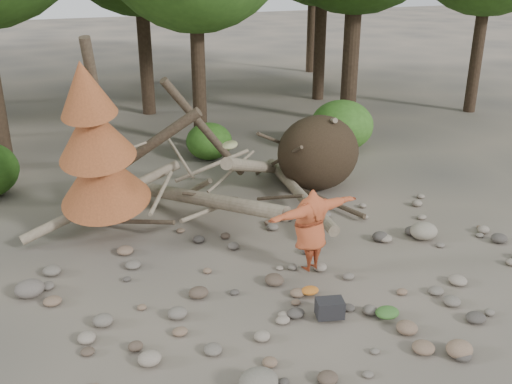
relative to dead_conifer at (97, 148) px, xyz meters
name	(u,v)px	position (x,y,z in m)	size (l,w,h in m)	color
ground	(308,286)	(3.12, -3.37, -2.11)	(120.00, 120.00, 0.00)	#514C44
deadfall_pile	(299,158)	(5.13, 0.87, -1.16)	(8.55, 5.24, 3.30)	#332619
dead_conifer	(97,148)	(0.00, 0.00, 0.00)	(2.06, 2.16, 4.35)	#4C3F30
bush_mid	(209,141)	(3.92, 4.43, -1.55)	(1.40, 1.40, 1.12)	#32651D
bush_right	(342,125)	(8.12, 3.63, -1.31)	(2.00, 2.00, 1.60)	#3E7725
frisbee_thrower	(310,230)	(3.38, -2.92, -1.20)	(2.61, 1.19, 2.58)	#AD4927
backpack	(330,311)	(2.93, -4.46, -1.96)	(0.46, 0.31, 0.31)	black
cloth_green	(387,315)	(3.82, -4.85, -2.03)	(0.42, 0.35, 0.16)	#346127
cloth_orange	(310,293)	(2.97, -3.69, -2.05)	(0.33, 0.27, 0.12)	#B8641F
boulder_front_left	(259,382)	(1.11, -5.59, -1.94)	(0.57, 0.51, 0.34)	slate
boulder_front_right	(459,349)	(4.24, -6.11, -1.99)	(0.42, 0.38, 0.25)	#836852
boulder_mid_right	(424,231)	(6.36, -2.65, -1.93)	(0.61, 0.55, 0.37)	gray
boulder_mid_left	(29,289)	(-1.66, -1.67, -1.95)	(0.52, 0.47, 0.31)	#645B54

